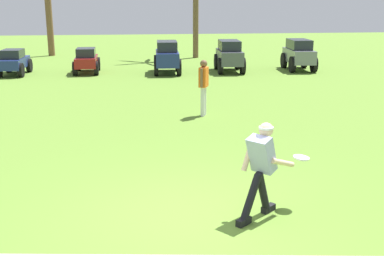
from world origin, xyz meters
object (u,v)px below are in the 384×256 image
at_px(parked_car_slot_b, 14,62).
at_px(parked_car_slot_f, 299,54).
at_px(teammate_near_sideline, 204,82).
at_px(frisbee_in_flight, 301,158).
at_px(frisbee_thrower, 261,166).
at_px(parked_car_slot_e, 229,55).
at_px(parked_car_slot_d, 167,56).
at_px(parked_car_slot_c, 87,60).

distance_m(parked_car_slot_b, parked_car_slot_f, 12.70).
relative_size(teammate_near_sideline, parked_car_slot_b, 0.70).
bearing_deg(frisbee_in_flight, frisbee_thrower, -154.68).
height_order(frisbee_in_flight, parked_car_slot_e, parked_car_slot_e).
relative_size(teammate_near_sideline, parked_car_slot_f, 0.65).
height_order(teammate_near_sideline, parked_car_slot_d, teammate_near_sideline).
xyz_separation_m(frisbee_thrower, parked_car_slot_f, (5.84, 15.01, -0.06)).
relative_size(parked_car_slot_c, parked_car_slot_f, 0.92).
relative_size(parked_car_slot_b, parked_car_slot_f, 0.92).
distance_m(frisbee_in_flight, teammate_near_sideline, 6.23).
xyz_separation_m(frisbee_in_flight, parked_car_slot_b, (-7.59, 14.79, -0.22)).
distance_m(teammate_near_sideline, parked_car_slot_e, 8.71).
xyz_separation_m(parked_car_slot_b, parked_car_slot_e, (9.42, -0.23, 0.18)).
bearing_deg(frisbee_in_flight, parked_car_slot_b, 117.17).
bearing_deg(parked_car_slot_b, teammate_near_sideline, -50.86).
bearing_deg(parked_car_slot_c, frisbee_thrower, -76.10).
bearing_deg(frisbee_thrower, teammate_near_sideline, 88.83).
distance_m(parked_car_slot_b, parked_car_slot_d, 6.62).
bearing_deg(parked_car_slot_c, teammate_near_sideline, -65.91).
distance_m(frisbee_in_flight, parked_car_slot_c, 15.65).
bearing_deg(parked_car_slot_b, parked_car_slot_e, -1.39).
height_order(teammate_near_sideline, parked_car_slot_f, teammate_near_sideline).
xyz_separation_m(frisbee_thrower, parked_car_slot_d, (-0.25, 14.83, -0.06)).
xyz_separation_m(frisbee_in_flight, parked_car_slot_c, (-4.52, 14.98, -0.22)).
bearing_deg(parked_car_slot_b, parked_car_slot_f, -0.56).
bearing_deg(parked_car_slot_e, parked_car_slot_c, 176.22).
bearing_deg(parked_car_slot_f, parked_car_slot_b, 179.44).
relative_size(teammate_near_sideline, parked_car_slot_c, 0.71).
bearing_deg(frisbee_in_flight, parked_car_slot_f, 70.79).
bearing_deg(parked_car_slot_b, parked_car_slot_d, -2.66).
height_order(parked_car_slot_b, parked_car_slot_f, parked_car_slot_f).
distance_m(parked_car_slot_e, parked_car_slot_f, 3.28).
height_order(parked_car_slot_c, parked_car_slot_d, parked_car_slot_d).
distance_m(parked_car_slot_b, parked_car_slot_e, 9.43).
xyz_separation_m(frisbee_in_flight, teammate_near_sideline, (-0.60, 6.20, 0.16)).
relative_size(parked_car_slot_b, parked_car_slot_c, 1.01).
bearing_deg(parked_car_slot_e, parked_car_slot_b, 178.61).
bearing_deg(teammate_near_sideline, frisbee_in_flight, -84.49).
xyz_separation_m(parked_car_slot_e, parked_car_slot_f, (3.28, 0.10, 0.00)).
relative_size(parked_car_slot_e, parked_car_slot_f, 1.00).
bearing_deg(parked_car_slot_f, parked_car_slot_d, -178.28).
bearing_deg(frisbee_thrower, parked_car_slot_d, 90.97).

